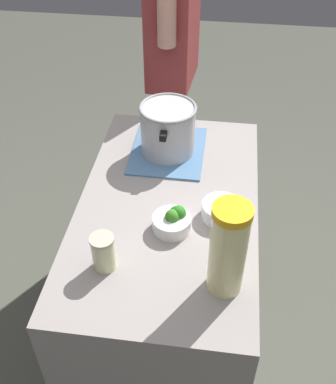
{
  "coord_description": "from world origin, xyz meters",
  "views": [
    {
      "loc": [
        -1.19,
        -0.16,
        2.0
      ],
      "look_at": [
        0.0,
        0.0,
        0.95
      ],
      "focal_mm": 44.15,
      "sensor_mm": 36.0,
      "label": 1
    }
  ],
  "objects_px": {
    "mason_jar": "(103,252)",
    "broccoli_bowl_front": "(222,209)",
    "broccoli_bowl_center": "(173,221)",
    "lemonade_pitcher": "(228,249)",
    "cooking_pot": "(168,128)",
    "person_cook": "(173,73)"
  },
  "relations": [
    {
      "from": "mason_jar",
      "to": "broccoli_bowl_front",
      "type": "distance_m",
      "value": 0.42
    },
    {
      "from": "broccoli_bowl_front",
      "to": "broccoli_bowl_center",
      "type": "xyz_separation_m",
      "value": [
        -0.07,
        0.15,
        -0.0
      ]
    },
    {
      "from": "broccoli_bowl_front",
      "to": "mason_jar",
      "type": "bearing_deg",
      "value": 127.96
    },
    {
      "from": "lemonade_pitcher",
      "to": "broccoli_bowl_front",
      "type": "relative_size",
      "value": 2.28
    },
    {
      "from": "cooking_pot",
      "to": "person_cook",
      "type": "xyz_separation_m",
      "value": [
        0.63,
        0.06,
        -0.1
      ]
    },
    {
      "from": "mason_jar",
      "to": "broccoli_bowl_center",
      "type": "xyz_separation_m",
      "value": [
        0.19,
        -0.18,
        -0.03
      ]
    },
    {
      "from": "mason_jar",
      "to": "broccoli_bowl_front",
      "type": "xyz_separation_m",
      "value": [
        0.26,
        -0.33,
        -0.03
      ]
    },
    {
      "from": "broccoli_bowl_front",
      "to": "person_cook",
      "type": "height_order",
      "value": "person_cook"
    },
    {
      "from": "lemonade_pitcher",
      "to": "broccoli_bowl_center",
      "type": "relative_size",
      "value": 2.41
    },
    {
      "from": "broccoli_bowl_front",
      "to": "broccoli_bowl_center",
      "type": "relative_size",
      "value": 1.06
    },
    {
      "from": "broccoli_bowl_center",
      "to": "lemonade_pitcher",
      "type": "bearing_deg",
      "value": -140.08
    },
    {
      "from": "person_cook",
      "to": "mason_jar",
      "type": "bearing_deg",
      "value": 177.87
    },
    {
      "from": "lemonade_pitcher",
      "to": "broccoli_bowl_center",
      "type": "distance_m",
      "value": 0.3
    },
    {
      "from": "mason_jar",
      "to": "person_cook",
      "type": "xyz_separation_m",
      "value": [
        1.24,
        -0.05,
        -0.05
      ]
    },
    {
      "from": "cooking_pot",
      "to": "person_cook",
      "type": "relative_size",
      "value": 0.17
    },
    {
      "from": "broccoli_bowl_front",
      "to": "person_cook",
      "type": "relative_size",
      "value": 0.08
    },
    {
      "from": "lemonade_pitcher",
      "to": "person_cook",
      "type": "height_order",
      "value": "person_cook"
    },
    {
      "from": "broccoli_bowl_center",
      "to": "person_cook",
      "type": "bearing_deg",
      "value": 7.3
    },
    {
      "from": "cooking_pot",
      "to": "lemonade_pitcher",
      "type": "relative_size",
      "value": 0.94
    },
    {
      "from": "cooking_pot",
      "to": "mason_jar",
      "type": "height_order",
      "value": "cooking_pot"
    },
    {
      "from": "lemonade_pitcher",
      "to": "person_cook",
      "type": "distance_m",
      "value": 1.31
    },
    {
      "from": "lemonade_pitcher",
      "to": "mason_jar",
      "type": "relative_size",
      "value": 2.49
    }
  ]
}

